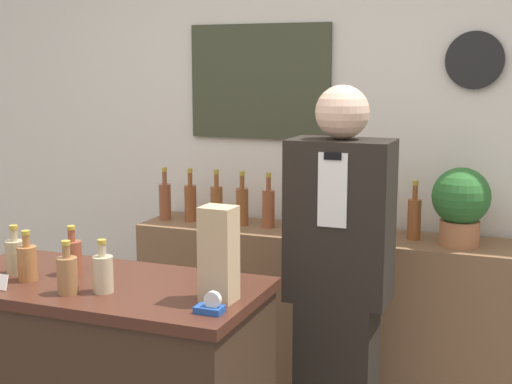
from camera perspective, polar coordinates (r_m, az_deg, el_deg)
name	(u,v)px	position (r m, az deg, el deg)	size (l,w,h in m)	color
back_wall	(304,140)	(3.89, 3.83, 4.16)	(5.20, 0.09, 2.70)	silver
back_shelf	(325,318)	(3.78, 5.58, -10.00)	(2.00, 0.40, 0.92)	brown
shopkeeper	(339,286)	(3.05, 6.63, -7.48)	(0.42, 0.27, 1.68)	black
potted_plant	(461,203)	(3.47, 16.07, -0.82)	(0.27, 0.27, 0.37)	#B27047
paper_bag	(219,254)	(2.37, -3.00, -4.99)	(0.12, 0.10, 0.32)	tan
tape_dispenser	(211,306)	(2.30, -3.65, -9.10)	(0.09, 0.06, 0.07)	#1E4799
counter_bottle_1	(15,256)	(2.86, -18.72, -4.84)	(0.07, 0.07, 0.19)	tan
counter_bottle_2	(27,262)	(2.75, -17.83, -5.34)	(0.07, 0.07, 0.19)	#A06739
counter_bottle_3	(72,256)	(2.78, -14.48, -5.00)	(0.07, 0.07, 0.19)	brown
counter_bottle_4	(67,274)	(2.56, -14.86, -6.34)	(0.07, 0.07, 0.19)	#94653D
counter_bottle_5	(103,272)	(2.54, -12.14, -6.31)	(0.07, 0.07, 0.19)	tan
shelf_bottle_0	(165,200)	(3.96, -7.29, -0.64)	(0.07, 0.07, 0.29)	brown
shelf_bottle_1	(190,201)	(3.90, -5.27, -0.76)	(0.07, 0.07, 0.29)	brown
shelf_bottle_2	(217,203)	(3.85, -3.17, -0.88)	(0.07, 0.07, 0.29)	brown
shelf_bottle_3	(242,205)	(3.79, -1.11, -1.04)	(0.07, 0.07, 0.29)	brown
shelf_bottle_4	(268,207)	(3.73, 1.00, -1.21)	(0.07, 0.07, 0.29)	brown
shelf_bottle_5	(295,210)	(3.66, 3.10, -1.43)	(0.07, 0.07, 0.29)	brown
shelf_bottle_6	(324,211)	(3.64, 5.45, -1.55)	(0.07, 0.07, 0.29)	brown
shelf_bottle_7	(352,214)	(3.59, 7.72, -1.73)	(0.07, 0.07, 0.29)	brown
shelf_bottle_8	(383,215)	(3.58, 10.14, -1.84)	(0.07, 0.07, 0.29)	brown
shelf_bottle_9	(414,217)	(3.56, 12.54, -1.99)	(0.07, 0.07, 0.29)	brown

